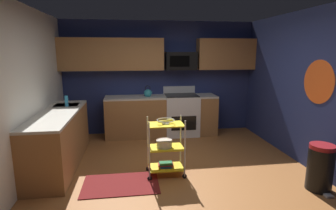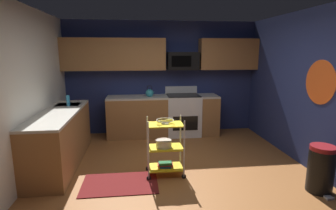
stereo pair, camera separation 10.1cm
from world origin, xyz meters
name	(u,v)px [view 2 (the right image)]	position (x,y,z in m)	size (l,w,h in m)	color
floor	(177,177)	(0.00, 0.00, -0.02)	(4.40, 4.80, 0.04)	#995B2D
wall_back	(162,78)	(0.00, 2.43, 1.30)	(4.52, 0.06, 2.60)	navy
wall_left	(17,97)	(-2.23, 0.00, 1.30)	(0.06, 4.80, 2.60)	silver
wall_right	(318,91)	(2.23, 0.00, 1.30)	(0.06, 4.80, 2.60)	navy
wall_flower_decal	(320,82)	(2.20, -0.08, 1.45)	(0.68, 0.68, 0.00)	#E5591E
counter_run	(123,124)	(-0.89, 1.45, 0.46)	(3.46, 2.80, 0.92)	#9E6B3D
oven_range	(183,114)	(0.46, 2.10, 0.48)	(0.76, 0.65, 1.10)	white
upper_cabinets	(158,54)	(-0.10, 2.23, 1.85)	(4.40, 0.33, 0.70)	#9E6B3D
microwave	(183,61)	(0.46, 2.21, 1.70)	(0.70, 0.39, 0.40)	black
rolling_cart	(165,147)	(-0.17, 0.07, 0.45)	(0.61, 0.37, 0.91)	silver
fruit_bowl	(165,121)	(-0.17, 0.07, 0.88)	(0.27, 0.27, 0.07)	silver
mixing_bowl_large	(164,143)	(-0.19, 0.07, 0.52)	(0.25, 0.25, 0.11)	silver
book_stack	(165,165)	(-0.17, 0.07, 0.16)	(0.25, 0.17, 0.07)	#1E4C8C
kettle	(150,93)	(-0.30, 2.10, 1.00)	(0.21, 0.18, 0.26)	teal
dish_soap_bottle	(68,101)	(-1.86, 1.20, 1.02)	(0.06, 0.06, 0.20)	#2D8CBF
trash_can	(321,169)	(1.90, -0.69, 0.33)	(0.34, 0.42, 0.66)	black
floor_rug	(120,184)	(-0.87, -0.17, 0.01)	(1.10, 0.70, 0.01)	maroon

